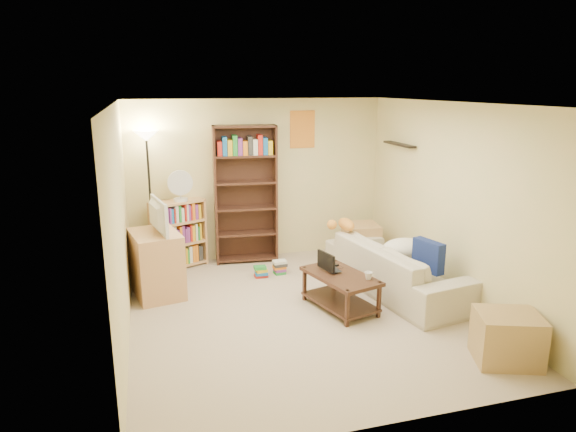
{
  "coord_description": "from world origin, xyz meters",
  "views": [
    {
      "loc": [
        -1.72,
        -5.53,
        2.69
      ],
      "look_at": [
        0.04,
        0.65,
        1.05
      ],
      "focal_mm": 32.0,
      "sensor_mm": 36.0,
      "label": 1
    }
  ],
  "objects_px": {
    "sofa": "(396,268)",
    "short_bookshelf": "(179,234)",
    "television": "(153,216)",
    "desk_fan": "(180,186)",
    "laptop": "(335,268)",
    "mug": "(368,276)",
    "coffee_table": "(340,286)",
    "tall_bookshelf": "(246,191)",
    "tabby_cat": "(344,224)",
    "end_cabinet": "(507,338)",
    "tv_stand": "(157,264)",
    "side_table": "(361,243)",
    "floor_lamp": "(148,160)"
  },
  "relations": [
    {
      "from": "tv_stand",
      "to": "floor_lamp",
      "type": "distance_m",
      "value": 1.6
    },
    {
      "from": "television",
      "to": "end_cabinet",
      "type": "xyz_separation_m",
      "value": [
        3.3,
        -2.69,
        -0.82
      ]
    },
    {
      "from": "laptop",
      "to": "end_cabinet",
      "type": "height_order",
      "value": "end_cabinet"
    },
    {
      "from": "television",
      "to": "laptop",
      "type": "bearing_deg",
      "value": -123.74
    },
    {
      "from": "coffee_table",
      "to": "short_bookshelf",
      "type": "distance_m",
      "value": 2.76
    },
    {
      "from": "laptop",
      "to": "desk_fan",
      "type": "xyz_separation_m",
      "value": [
        -1.74,
        1.85,
        0.8
      ]
    },
    {
      "from": "tabby_cat",
      "to": "desk_fan",
      "type": "relative_size",
      "value": 1.13
    },
    {
      "from": "tabby_cat",
      "to": "floor_lamp",
      "type": "height_order",
      "value": "floor_lamp"
    },
    {
      "from": "tv_stand",
      "to": "television",
      "type": "xyz_separation_m",
      "value": [
        0.0,
        0.0,
        0.64
      ]
    },
    {
      "from": "coffee_table",
      "to": "laptop",
      "type": "bearing_deg",
      "value": 75.23
    },
    {
      "from": "tall_bookshelf",
      "to": "sofa",
      "type": "bearing_deg",
      "value": -41.36
    },
    {
      "from": "laptop",
      "to": "side_table",
      "type": "relative_size",
      "value": 0.58
    },
    {
      "from": "coffee_table",
      "to": "tabby_cat",
      "type": "bearing_deg",
      "value": 51.19
    },
    {
      "from": "tabby_cat",
      "to": "end_cabinet",
      "type": "relative_size",
      "value": 0.86
    },
    {
      "from": "tabby_cat",
      "to": "coffee_table",
      "type": "height_order",
      "value": "tabby_cat"
    },
    {
      "from": "sofa",
      "to": "tabby_cat",
      "type": "height_order",
      "value": "tabby_cat"
    },
    {
      "from": "tabby_cat",
      "to": "end_cabinet",
      "type": "height_order",
      "value": "tabby_cat"
    },
    {
      "from": "laptop",
      "to": "mug",
      "type": "relative_size",
      "value": 3.5
    },
    {
      "from": "laptop",
      "to": "side_table",
      "type": "distance_m",
      "value": 1.72
    },
    {
      "from": "sofa",
      "to": "floor_lamp",
      "type": "relative_size",
      "value": 1.15
    },
    {
      "from": "end_cabinet",
      "to": "television",
      "type": "bearing_deg",
      "value": 140.74
    },
    {
      "from": "television",
      "to": "floor_lamp",
      "type": "distance_m",
      "value": 1.17
    },
    {
      "from": "coffee_table",
      "to": "floor_lamp",
      "type": "bearing_deg",
      "value": 120.55
    },
    {
      "from": "mug",
      "to": "side_table",
      "type": "xyz_separation_m",
      "value": [
        0.71,
        1.83,
        -0.19
      ]
    },
    {
      "from": "television",
      "to": "end_cabinet",
      "type": "distance_m",
      "value": 4.33
    },
    {
      "from": "sofa",
      "to": "desk_fan",
      "type": "xyz_separation_m",
      "value": [
        -2.65,
        1.71,
        0.93
      ]
    },
    {
      "from": "sofa",
      "to": "television",
      "type": "distance_m",
      "value": 3.25
    },
    {
      "from": "side_table",
      "to": "end_cabinet",
      "type": "relative_size",
      "value": 0.98
    },
    {
      "from": "television",
      "to": "short_bookshelf",
      "type": "height_order",
      "value": "television"
    },
    {
      "from": "tv_stand",
      "to": "television",
      "type": "distance_m",
      "value": 0.64
    },
    {
      "from": "desk_fan",
      "to": "sofa",
      "type": "bearing_deg",
      "value": -32.85
    },
    {
      "from": "side_table",
      "to": "coffee_table",
      "type": "bearing_deg",
      "value": -121.31
    },
    {
      "from": "sofa",
      "to": "side_table",
      "type": "relative_size",
      "value": 3.99
    },
    {
      "from": "coffee_table",
      "to": "mug",
      "type": "height_order",
      "value": "mug"
    },
    {
      "from": "mug",
      "to": "tv_stand",
      "type": "distance_m",
      "value": 2.75
    },
    {
      "from": "tabby_cat",
      "to": "coffee_table",
      "type": "relative_size",
      "value": 0.47
    },
    {
      "from": "floor_lamp",
      "to": "desk_fan",
      "type": "bearing_deg",
      "value": -6.24
    },
    {
      "from": "tabby_cat",
      "to": "end_cabinet",
      "type": "distance_m",
      "value": 2.88
    },
    {
      "from": "television",
      "to": "desk_fan",
      "type": "relative_size",
      "value": 1.64
    },
    {
      "from": "coffee_table",
      "to": "mug",
      "type": "distance_m",
      "value": 0.4
    },
    {
      "from": "television",
      "to": "tall_bookshelf",
      "type": "distance_m",
      "value": 1.73
    },
    {
      "from": "tv_stand",
      "to": "television",
      "type": "relative_size",
      "value": 1.13
    },
    {
      "from": "mug",
      "to": "end_cabinet",
      "type": "distance_m",
      "value": 1.66
    },
    {
      "from": "television",
      "to": "end_cabinet",
      "type": "height_order",
      "value": "television"
    },
    {
      "from": "tall_bookshelf",
      "to": "side_table",
      "type": "height_order",
      "value": "tall_bookshelf"
    },
    {
      "from": "tv_stand",
      "to": "end_cabinet",
      "type": "distance_m",
      "value": 4.26
    },
    {
      "from": "sofa",
      "to": "short_bookshelf",
      "type": "bearing_deg",
      "value": 47.4
    },
    {
      "from": "mug",
      "to": "short_bookshelf",
      "type": "height_order",
      "value": "short_bookshelf"
    },
    {
      "from": "desk_fan",
      "to": "side_table",
      "type": "xyz_separation_m",
      "value": [
        2.7,
        -0.45,
        -0.97
      ]
    },
    {
      "from": "tabby_cat",
      "to": "mug",
      "type": "distance_m",
      "value": 1.41
    }
  ]
}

